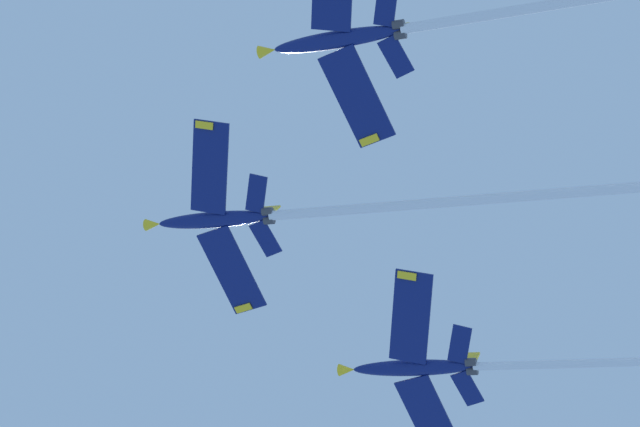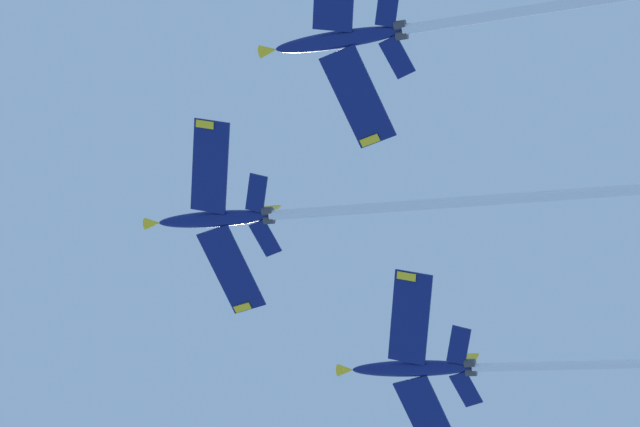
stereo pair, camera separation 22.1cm
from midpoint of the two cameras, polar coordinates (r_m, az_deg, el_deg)
jet_lead at (r=107.42m, az=0.17°, el=0.10°), size 20.05×51.80×18.31m
jet_left_wing at (r=98.97m, az=7.33°, el=9.57°), size 19.99×53.81×18.72m
jet_right_wing at (r=108.53m, az=8.48°, el=-7.48°), size 20.02×46.88×17.58m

